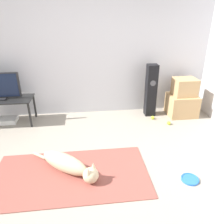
{
  "coord_description": "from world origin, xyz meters",
  "views": [
    {
      "loc": [
        0.2,
        -2.04,
        1.88
      ],
      "look_at": [
        0.57,
        1.03,
        0.45
      ],
      "focal_mm": 35.0,
      "sensor_mm": 36.0,
      "label": 1
    }
  ],
  "objects_px": {
    "frisbee": "(190,179)",
    "dog": "(69,165)",
    "floor_speaker": "(151,91)",
    "cardboard_box_upper": "(185,87)",
    "tennis_ball_near_speaker": "(169,123)",
    "tennis_ball_by_boxes": "(153,118)",
    "cardboard_box_lower": "(182,105)",
    "game_console": "(7,120)"
  },
  "relations": [
    {
      "from": "frisbee",
      "to": "cardboard_box_upper",
      "type": "xyz_separation_m",
      "value": [
        0.65,
        1.81,
        0.56
      ]
    },
    {
      "from": "floor_speaker",
      "to": "tennis_ball_near_speaker",
      "type": "bearing_deg",
      "value": -63.31
    },
    {
      "from": "cardboard_box_upper",
      "to": "floor_speaker",
      "type": "xyz_separation_m",
      "value": [
        -0.63,
        0.08,
        -0.07
      ]
    },
    {
      "from": "cardboard_box_lower",
      "to": "tennis_ball_by_boxes",
      "type": "bearing_deg",
      "value": -167.88
    },
    {
      "from": "floor_speaker",
      "to": "tennis_ball_near_speaker",
      "type": "height_order",
      "value": "floor_speaker"
    },
    {
      "from": "frisbee",
      "to": "floor_speaker",
      "type": "height_order",
      "value": "floor_speaker"
    },
    {
      "from": "cardboard_box_lower",
      "to": "cardboard_box_upper",
      "type": "bearing_deg",
      "value": 22.19
    },
    {
      "from": "frisbee",
      "to": "tennis_ball_near_speaker",
      "type": "xyz_separation_m",
      "value": [
        0.25,
        1.42,
        0.02
      ]
    },
    {
      "from": "frisbee",
      "to": "cardboard_box_lower",
      "type": "relative_size",
      "value": 0.41
    },
    {
      "from": "frisbee",
      "to": "tennis_ball_by_boxes",
      "type": "bearing_deg",
      "value": 89.19
    },
    {
      "from": "dog",
      "to": "floor_speaker",
      "type": "xyz_separation_m",
      "value": [
        1.49,
        1.58,
        0.37
      ]
    },
    {
      "from": "cardboard_box_lower",
      "to": "floor_speaker",
      "type": "distance_m",
      "value": 0.69
    },
    {
      "from": "cardboard_box_lower",
      "to": "game_console",
      "type": "bearing_deg",
      "value": 178.74
    },
    {
      "from": "frisbee",
      "to": "cardboard_box_upper",
      "type": "bearing_deg",
      "value": 70.29
    },
    {
      "from": "dog",
      "to": "floor_speaker",
      "type": "height_order",
      "value": "floor_speaker"
    },
    {
      "from": "dog",
      "to": "frisbee",
      "type": "bearing_deg",
      "value": -11.97
    },
    {
      "from": "frisbee",
      "to": "floor_speaker",
      "type": "relative_size",
      "value": 0.22
    },
    {
      "from": "frisbee",
      "to": "cardboard_box_upper",
      "type": "distance_m",
      "value": 2.0
    },
    {
      "from": "frisbee",
      "to": "tennis_ball_by_boxes",
      "type": "relative_size",
      "value": 3.31
    },
    {
      "from": "cardboard_box_lower",
      "to": "tennis_ball_by_boxes",
      "type": "distance_m",
      "value": 0.65
    },
    {
      "from": "tennis_ball_near_speaker",
      "to": "game_console",
      "type": "bearing_deg",
      "value": 171.24
    },
    {
      "from": "cardboard_box_upper",
      "to": "game_console",
      "type": "xyz_separation_m",
      "value": [
        -3.35,
        0.07,
        -0.54
      ]
    },
    {
      "from": "tennis_ball_near_speaker",
      "to": "floor_speaker",
      "type": "bearing_deg",
      "value": 116.69
    },
    {
      "from": "dog",
      "to": "tennis_ball_by_boxes",
      "type": "bearing_deg",
      "value": 42.27
    },
    {
      "from": "frisbee",
      "to": "tennis_ball_near_speaker",
      "type": "height_order",
      "value": "tennis_ball_near_speaker"
    },
    {
      "from": "tennis_ball_by_boxes",
      "to": "game_console",
      "type": "distance_m",
      "value": 2.73
    },
    {
      "from": "cardboard_box_lower",
      "to": "cardboard_box_upper",
      "type": "distance_m",
      "value": 0.37
    },
    {
      "from": "game_console",
      "to": "tennis_ball_near_speaker",
      "type": "bearing_deg",
      "value": -8.76
    },
    {
      "from": "frisbee",
      "to": "cardboard_box_lower",
      "type": "xyz_separation_m",
      "value": [
        0.64,
        1.81,
        0.19
      ]
    },
    {
      "from": "frisbee",
      "to": "tennis_ball_near_speaker",
      "type": "bearing_deg",
      "value": 79.92
    },
    {
      "from": "dog",
      "to": "frisbee",
      "type": "distance_m",
      "value": 1.51
    },
    {
      "from": "cardboard_box_lower",
      "to": "game_console",
      "type": "xyz_separation_m",
      "value": [
        -3.34,
        0.07,
        -0.17
      ]
    },
    {
      "from": "frisbee",
      "to": "dog",
      "type": "bearing_deg",
      "value": 168.03
    },
    {
      "from": "game_console",
      "to": "dog",
      "type": "bearing_deg",
      "value": -51.94
    },
    {
      "from": "dog",
      "to": "tennis_ball_by_boxes",
      "type": "distance_m",
      "value": 2.03
    },
    {
      "from": "floor_speaker",
      "to": "tennis_ball_by_boxes",
      "type": "relative_size",
      "value": 15.2
    },
    {
      "from": "floor_speaker",
      "to": "dog",
      "type": "bearing_deg",
      "value": -133.32
    },
    {
      "from": "frisbee",
      "to": "floor_speaker",
      "type": "bearing_deg",
      "value": 89.49
    },
    {
      "from": "tennis_ball_by_boxes",
      "to": "game_console",
      "type": "height_order",
      "value": "game_console"
    },
    {
      "from": "frisbee",
      "to": "game_console",
      "type": "relative_size",
      "value": 0.63
    },
    {
      "from": "floor_speaker",
      "to": "cardboard_box_upper",
      "type": "bearing_deg",
      "value": -7.54
    },
    {
      "from": "tennis_ball_by_boxes",
      "to": "dog",
      "type": "bearing_deg",
      "value": -137.73
    }
  ]
}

